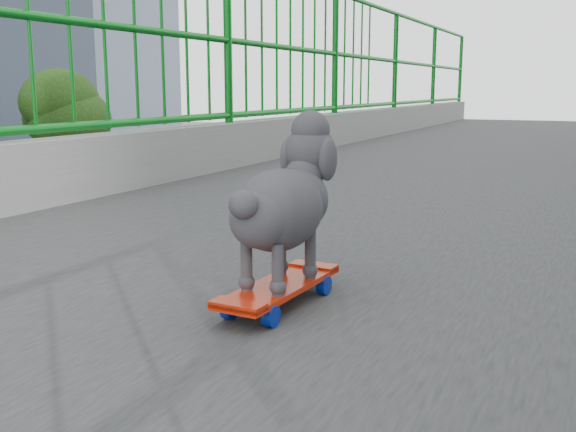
# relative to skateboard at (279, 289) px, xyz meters

# --- Properties ---
(skateboard) EXTENTS (0.15, 0.44, 0.06)m
(skateboard) POSITION_rel_skateboard_xyz_m (0.00, 0.00, 0.00)
(skateboard) COLOR red
(skateboard) RESTS_ON footbridge
(poodle) EXTENTS (0.21, 0.46, 0.38)m
(poodle) POSITION_rel_skateboard_xyz_m (0.00, 0.02, 0.22)
(poodle) COLOR #2B282D
(poodle) RESTS_ON skateboard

